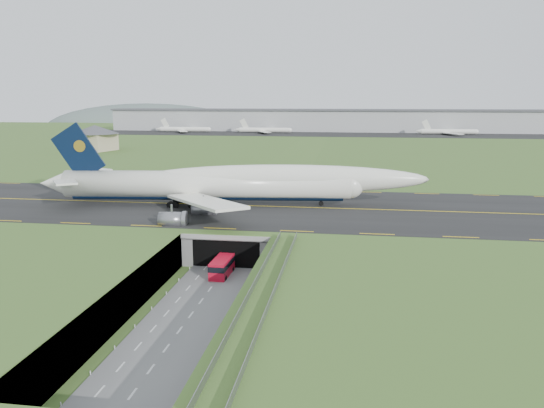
# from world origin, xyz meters

# --- Properties ---
(ground) EXTENTS (900.00, 900.00, 0.00)m
(ground) POSITION_xyz_m (0.00, 0.00, 0.00)
(ground) COLOR #416327
(ground) RESTS_ON ground
(airfield_deck) EXTENTS (800.00, 800.00, 6.00)m
(airfield_deck) POSITION_xyz_m (0.00, 0.00, 3.00)
(airfield_deck) COLOR gray
(airfield_deck) RESTS_ON ground
(trench_road) EXTENTS (12.00, 75.00, 0.20)m
(trench_road) POSITION_xyz_m (0.00, -7.50, 0.10)
(trench_road) COLOR slate
(trench_road) RESTS_ON ground
(taxiway) EXTENTS (800.00, 44.00, 0.18)m
(taxiway) POSITION_xyz_m (0.00, 33.00, 6.09)
(taxiway) COLOR black
(taxiway) RESTS_ON airfield_deck
(tunnel_portal) EXTENTS (17.00, 22.30, 6.00)m
(tunnel_portal) POSITION_xyz_m (0.00, 16.71, 3.33)
(tunnel_portal) COLOR gray
(tunnel_portal) RESTS_ON ground
(guideway) EXTENTS (3.00, 53.00, 7.05)m
(guideway) POSITION_xyz_m (11.00, -19.11, 5.32)
(guideway) COLOR #A8A8A3
(guideway) RESTS_ON ground
(jumbo_jet) EXTENTS (85.54, 56.28, 18.72)m
(jumbo_jet) POSITION_xyz_m (-4.00, 33.13, 11.02)
(jumbo_jet) COLOR white
(jumbo_jet) RESTS_ON ground
(shuttle_tram) EXTENTS (2.97, 7.26, 2.94)m
(shuttle_tram) POSITION_xyz_m (0.26, 3.86, 1.62)
(shuttle_tram) COLOR red
(shuttle_tram) RESTS_ON ground
(service_building) EXTENTS (25.27, 25.27, 11.47)m
(service_building) POSITION_xyz_m (-92.04, 145.05, 12.79)
(service_building) COLOR #C7B58F
(service_building) RESTS_ON ground
(cargo_terminal) EXTENTS (320.00, 67.00, 15.60)m
(cargo_terminal) POSITION_xyz_m (-0.14, 299.41, 13.96)
(cargo_terminal) COLOR #B2B2B2
(cargo_terminal) RESTS_ON ground
(distant_hills) EXTENTS (700.00, 91.00, 60.00)m
(distant_hills) POSITION_xyz_m (64.38, 430.00, -4.00)
(distant_hills) COLOR #506059
(distant_hills) RESTS_ON ground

